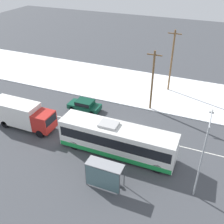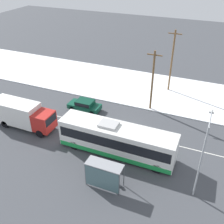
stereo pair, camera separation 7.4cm
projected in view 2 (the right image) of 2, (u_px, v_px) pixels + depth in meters
ground_plane at (123, 132)px, 29.37m from camera, size 120.00×120.00×0.00m
snow_lot at (151, 90)px, 38.23m from camera, size 80.00×11.39×0.12m
lane_marking_center at (123, 132)px, 29.37m from camera, size 60.00×0.12×0.00m
city_bus at (117, 140)px, 25.59m from camera, size 11.60×2.57×3.35m
box_truck at (22, 114)px, 29.51m from camera, size 7.43×2.30×3.05m
sedan_car at (85, 105)px, 33.10m from camera, size 4.11×1.80×1.38m
pedestrian_at_stop at (104, 167)px, 23.10m from camera, size 0.66×0.29×1.84m
bus_shelter at (103, 173)px, 21.73m from camera, size 3.16×1.20×2.40m
streetlamp at (204, 149)px, 20.08m from camera, size 0.36×3.10×6.90m
utility_pole_roadside at (152, 80)px, 31.56m from camera, size 1.80×0.24×7.71m
utility_pole_snowlot at (172, 61)px, 35.79m from camera, size 1.80×0.24×8.69m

